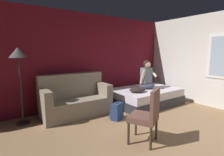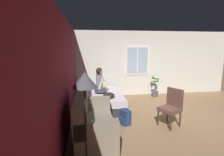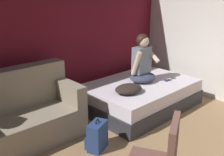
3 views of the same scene
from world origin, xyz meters
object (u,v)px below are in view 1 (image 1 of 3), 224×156
at_px(bed, 145,96).
at_px(person_seated, 147,77).
at_px(cell_phone, 163,88).
at_px(side_chair, 147,114).
at_px(backpack, 117,112).
at_px(throw_pillow, 137,90).
at_px(couch, 75,99).
at_px(floor_lamp, 18,60).

relative_size(bed, person_seated, 2.34).
bearing_deg(cell_phone, person_seated, -124.64).
xyz_separation_m(bed, side_chair, (-1.70, -1.68, 0.30)).
bearing_deg(side_chair, cell_phone, 33.04).
relative_size(side_chair, cell_phone, 6.81).
height_order(backpack, throw_pillow, throw_pillow).
relative_size(couch, person_seated, 1.96).
bearing_deg(person_seated, backpack, -160.71).
xyz_separation_m(couch, backpack, (0.67, -0.90, -0.20)).
distance_m(side_chair, person_seated, 2.50).
relative_size(bed, side_chair, 2.09).
xyz_separation_m(throw_pillow, cell_phone, (0.99, -0.08, -0.07)).
bearing_deg(person_seated, bed, -151.52).
bearing_deg(person_seated, side_chair, -135.97).
distance_m(couch, throw_pillow, 1.73).
distance_m(couch, floor_lamp, 1.59).
bearing_deg(floor_lamp, side_chair, -52.95).
bearing_deg(backpack, throw_pillow, 18.24).
height_order(bed, throw_pillow, throw_pillow).
bearing_deg(bed, side_chair, -135.40).
relative_size(couch, throw_pillow, 3.58).
xyz_separation_m(bed, floor_lamp, (-3.36, 0.51, 1.19)).
bearing_deg(throw_pillow, side_chair, -128.26).
distance_m(bed, side_chair, 2.41).
bearing_deg(cell_phone, bed, -115.79).
bearing_deg(side_chair, couch, 102.12).
xyz_separation_m(bed, backpack, (-1.48, -0.50, -0.04)).
height_order(couch, cell_phone, couch).
relative_size(backpack, throw_pillow, 0.95).
distance_m(backpack, floor_lamp, 2.46).
distance_m(bed, floor_lamp, 3.60).
xyz_separation_m(cell_phone, floor_lamp, (-3.81, 0.78, 0.94)).
bearing_deg(bed, couch, 169.62).
relative_size(person_seated, floor_lamp, 0.51).
distance_m(person_seated, floor_lamp, 3.52).
xyz_separation_m(bed, person_seated, (0.08, 0.04, 0.60)).
height_order(side_chair, throw_pillow, side_chair).
xyz_separation_m(backpack, cell_phone, (1.94, 0.23, 0.29)).
bearing_deg(floor_lamp, throw_pillow, -13.85).
height_order(couch, throw_pillow, couch).
height_order(bed, backpack, bed).
bearing_deg(couch, side_chair, -77.88).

